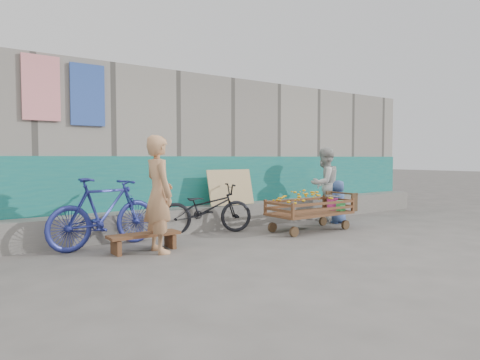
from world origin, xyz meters
TOP-DOWN VIEW (x-y plane):
  - ground at (0.00, 0.00)m, footprint 80.00×80.00m
  - building_wall at (-0.00, 4.05)m, footprint 12.00×3.50m
  - banana_cart at (1.31, 1.11)m, footprint 1.75×0.80m
  - bench at (-1.90, 1.26)m, footprint 1.05×0.32m
  - vendor_man at (-1.74, 1.06)m, footprint 0.43×0.63m
  - woman at (2.54, 1.87)m, footprint 0.80×0.63m
  - child at (2.49, 1.43)m, footprint 0.45×0.30m
  - bicycle_dark at (-0.39, 2.00)m, footprint 1.81×1.07m
  - bicycle_blue at (-2.29, 1.85)m, footprint 1.85×0.79m

SIDE VIEW (x-z plane):
  - ground at x=0.00m, z-range 0.00..0.00m
  - bench at x=-1.90m, z-range 0.06..0.33m
  - bicycle_dark at x=-0.39m, z-range 0.00..0.90m
  - child at x=2.49m, z-range 0.00..0.90m
  - banana_cart at x=1.31m, z-range 0.13..0.88m
  - bicycle_blue at x=-2.29m, z-range 0.00..1.08m
  - woman at x=2.54m, z-range 0.00..1.60m
  - vendor_man at x=-1.74m, z-range 0.00..1.70m
  - building_wall at x=0.00m, z-range -0.03..2.97m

